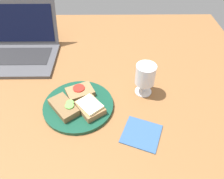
# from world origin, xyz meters

# --- Properties ---
(wooden_table) EXTENTS (1.40, 1.40, 0.03)m
(wooden_table) POSITION_xyz_m (0.00, 0.00, 0.01)
(wooden_table) COLOR brown
(wooden_table) RESTS_ON ground
(plate) EXTENTS (0.26, 0.26, 0.01)m
(plate) POSITION_xyz_m (-0.05, -0.07, 0.04)
(plate) COLOR #144733
(plate) RESTS_ON wooden_table
(sandwich_with_cucumber) EXTENTS (0.12, 0.13, 0.03)m
(sandwich_with_cucumber) POSITION_xyz_m (-0.10, -0.10, 0.06)
(sandwich_with_cucumber) COLOR brown
(sandwich_with_cucumber) RESTS_ON plate
(sandwich_with_cheese) EXTENTS (0.12, 0.12, 0.03)m
(sandwich_with_cheese) POSITION_xyz_m (-0.01, -0.10, 0.06)
(sandwich_with_cheese) COLOR #937047
(sandwich_with_cheese) RESTS_ON plate
(sandwich_with_tomato) EXTENTS (0.12, 0.11, 0.03)m
(sandwich_with_tomato) POSITION_xyz_m (-0.05, -0.02, 0.05)
(sandwich_with_tomato) COLOR #937047
(sandwich_with_tomato) RESTS_ON plate
(wine_glass) EXTENTS (0.07, 0.07, 0.13)m
(wine_glass) POSITION_xyz_m (0.19, 0.01, 0.11)
(wine_glass) COLOR white
(wine_glass) RESTS_ON wooden_table
(laptop) EXTENTS (0.34, 0.31, 0.21)m
(laptop) POSITION_xyz_m (-0.36, 0.27, 0.07)
(laptop) COLOR #4C4C51
(laptop) RESTS_ON wooden_table
(napkin) EXTENTS (0.15, 0.15, 0.00)m
(napkin) POSITION_xyz_m (0.17, -0.19, 0.03)
(napkin) COLOR #33598C
(napkin) RESTS_ON wooden_table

